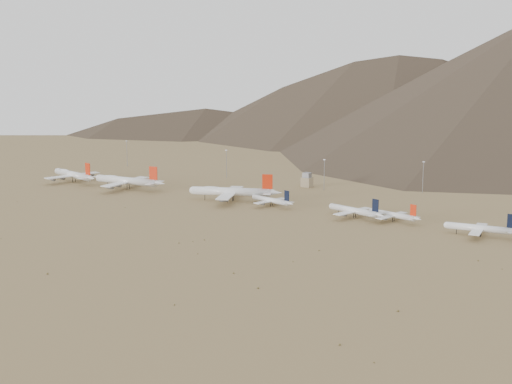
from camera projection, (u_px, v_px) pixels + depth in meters
The scene contains 15 objects.
ground at pixel (192, 208), 512.44m from camera, with size 3000.00×3000.00×0.00m, color #A18953.
mountain_ridge at pixel (503, 33), 1235.80m from camera, with size 4400.00×1000.00×300.00m.
widebody_west at pixel (73, 175), 618.99m from camera, with size 63.51×50.08×19.25m.
widebody_centre at pixel (127, 181), 585.21m from camera, with size 69.45×53.60×20.63m.
widebody_east at pixel (232, 192), 536.10m from camera, with size 67.81×54.31×21.24m.
narrowbody_a at pixel (272, 200), 517.36m from camera, with size 40.59×29.91×13.65m.
narrowbody_b at pixel (355, 211), 479.24m from camera, with size 45.80×33.86×15.47m.
narrowbody_c at pixel (394, 215), 469.24m from camera, with size 40.26×29.64×13.52m.
narrowbody_d at pixel (482, 228), 429.46m from camera, with size 46.81×33.85×15.47m.
control_tower at pixel (307, 181), 596.02m from camera, with size 8.00×8.00×12.00m.
mast_far_west at pixel (127, 152), 709.51m from camera, with size 2.00×0.60×25.70m.
mast_west at pixel (227, 162), 638.20m from camera, with size 2.00×0.60×25.70m.
mast_centre at pixel (324, 173), 579.16m from camera, with size 2.00×0.60×25.70m.
mast_east at pixel (423, 176), 566.88m from camera, with size 2.00×0.60×25.70m.
desert_scrub at pixel (88, 241), 419.11m from camera, with size 445.63×177.12×0.89m.
Camera 1 is at (304.18, -401.41, 105.87)m, focal length 50.00 mm.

